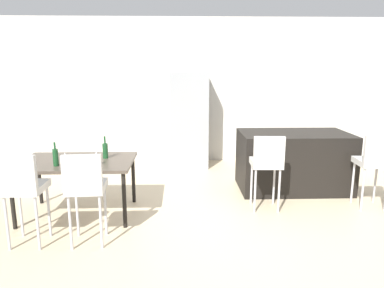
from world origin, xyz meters
name	(u,v)px	position (x,y,z in m)	size (l,w,h in m)	color
ground_plane	(258,215)	(0.00, 0.00, 0.00)	(10.00, 10.00, 0.00)	#C6B28E
back_wall	(231,91)	(0.00, 2.92, 1.45)	(10.00, 0.12, 2.90)	beige
kitchen_island	(293,161)	(0.76, 1.02, 0.46)	(1.70, 0.95, 0.92)	black
bar_chair_left	(267,161)	(0.12, 0.17, 0.70)	(0.42, 0.42, 1.05)	beige
bar_chair_middle	(374,160)	(1.59, 0.17, 0.70)	(0.42, 0.42, 1.05)	beige
dining_table	(77,165)	(-2.38, 0.10, 0.68)	(1.46, 0.96, 0.74)	#4C4238
dining_chair_near	(23,185)	(-2.71, -0.74, 0.70)	(0.40, 0.40, 1.05)	beige
dining_chair_far	(85,184)	(-2.05, -0.74, 0.70)	(0.42, 0.42, 1.05)	beige
wine_bottle_far	(105,150)	(-2.03, 0.21, 0.85)	(0.07, 0.07, 0.30)	#194723
wine_bottle_end	(56,157)	(-2.56, -0.14, 0.85)	(0.07, 0.07, 0.30)	#194723
wine_glass_left	(65,156)	(-2.44, -0.17, 0.86)	(0.07, 0.07, 0.17)	silver
wine_glass_middle	(96,155)	(-2.07, -0.12, 0.86)	(0.07, 0.07, 0.17)	silver
wine_glass_right	(12,159)	(-3.02, -0.26, 0.86)	(0.07, 0.07, 0.17)	silver
refrigerator	(189,120)	(-0.86, 2.48, 0.92)	(0.72, 0.68, 1.84)	#939699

